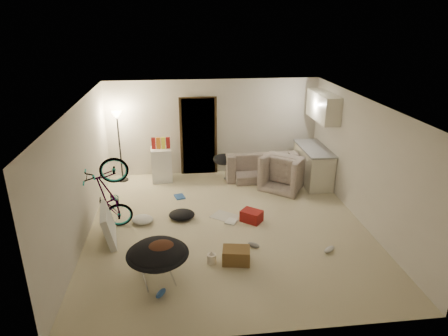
{
  "coord_description": "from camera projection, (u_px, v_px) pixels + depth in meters",
  "views": [
    {
      "loc": [
        -0.9,
        -7.12,
        4.01
      ],
      "look_at": [
        -0.0,
        0.6,
        1.02
      ],
      "focal_mm": 32.0,
      "sensor_mm": 36.0,
      "label": 1
    }
  ],
  "objects": [
    {
      "name": "wall_right",
      "position": [
        364.0,
        162.0,
        7.99
      ],
      "size": [
        0.02,
        6.0,
        2.5
      ],
      "primitive_type": "cube",
      "color": "silver",
      "rests_on": "floor"
    },
    {
      "name": "book_white",
      "position": [
        231.0,
        221.0,
        8.26
      ],
      "size": [
        0.31,
        0.34,
        0.03
      ],
      "primitive_type": "cube",
      "rotation": [
        0.0,
        0.0,
        -0.51
      ],
      "color": "silver",
      "rests_on": "floor"
    },
    {
      "name": "kitchen_uppers",
      "position": [
        323.0,
        107.0,
        9.57
      ],
      "size": [
        0.38,
        1.4,
        0.65
      ],
      "primitive_type": "cube",
      "color": "beige",
      "rests_on": "wall_right"
    },
    {
      "name": "kitchen_counter",
      "position": [
        313.0,
        166.0,
        10.1
      ],
      "size": [
        0.6,
        1.5,
        0.88
      ],
      "primitive_type": "cube",
      "color": "beige",
      "rests_on": "floor"
    },
    {
      "name": "snack_box_0",
      "position": [
        154.0,
        144.0,
        9.98
      ],
      "size": [
        0.1,
        0.07,
        0.3
      ],
      "primitive_type": "cube",
      "rotation": [
        0.0,
        0.0,
        -0.01
      ],
      "color": "maroon",
      "rests_on": "mini_fridge"
    },
    {
      "name": "snack_box_2",
      "position": [
        163.0,
        143.0,
        10.0
      ],
      "size": [
        0.11,
        0.08,
        0.3
      ],
      "primitive_type": "cube",
      "rotation": [
        0.0,
        0.0,
        0.14
      ],
      "color": "yellow",
      "rests_on": "mini_fridge"
    },
    {
      "name": "armchair",
      "position": [
        287.0,
        174.0,
        9.87
      ],
      "size": [
        1.3,
        1.28,
        0.64
      ],
      "primitive_type": "imported",
      "rotation": [
        0.0,
        0.0,
        2.48
      ],
      "color": "#3E463E",
      "rests_on": "floor"
    },
    {
      "name": "juicer",
      "position": [
        212.0,
        258.0,
        6.87
      ],
      "size": [
        0.16,
        0.16,
        0.23
      ],
      "color": "white",
      "rests_on": "floor"
    },
    {
      "name": "wall_front",
      "position": [
        258.0,
        255.0,
        4.9
      ],
      "size": [
        5.5,
        0.02,
        2.5
      ],
      "primitive_type": "cube",
      "color": "silver",
      "rests_on": "floor"
    },
    {
      "name": "clothes_lump_c",
      "position": [
        142.0,
        219.0,
        8.21
      ],
      "size": [
        0.57,
        0.54,
        0.14
      ],
      "primitive_type": "ellipsoid",
      "rotation": [
        0.0,
        0.0,
        -0.41
      ],
      "color": "silver",
      "rests_on": "floor"
    },
    {
      "name": "snack_box_3",
      "position": [
        168.0,
        143.0,
        10.02
      ],
      "size": [
        0.1,
        0.07,
        0.3
      ],
      "primitive_type": "cube",
      "rotation": [
        0.0,
        0.0,
        0.03
      ],
      "color": "maroon",
      "rests_on": "mini_fridge"
    },
    {
      "name": "newspaper",
      "position": [
        225.0,
        216.0,
        8.48
      ],
      "size": [
        0.67,
        0.65,
        0.01
      ],
      "primitive_type": "cube",
      "rotation": [
        0.0,
        0.0,
        0.9
      ],
      "color": "beige",
      "rests_on": "floor"
    },
    {
      "name": "floor",
      "position": [
        227.0,
        225.0,
        8.14
      ],
      "size": [
        5.5,
        6.0,
        0.02
      ],
      "primitive_type": "cube",
      "color": "beige",
      "rests_on": "ground"
    },
    {
      "name": "tv_box",
      "position": [
        108.0,
        225.0,
        7.5
      ],
      "size": [
        0.4,
        0.99,
        0.65
      ],
      "primitive_type": "cube",
      "rotation": [
        0.0,
        -0.21,
        0.16
      ],
      "color": "silver",
      "rests_on": "floor"
    },
    {
      "name": "snack_box_1",
      "position": [
        158.0,
        143.0,
        9.99
      ],
      "size": [
        0.11,
        0.09,
        0.3
      ],
      "primitive_type": "cube",
      "rotation": [
        0.0,
        0.0,
        -0.22
      ],
      "color": "orange",
      "rests_on": "mini_fridge"
    },
    {
      "name": "drink_case_a",
      "position": [
        236.0,
        255.0,
        6.87
      ],
      "size": [
        0.52,
        0.41,
        0.27
      ],
      "primitive_type": "cube",
      "rotation": [
        0.0,
        0.0,
        -0.17
      ],
      "color": "brown",
      "rests_on": "floor"
    },
    {
      "name": "shoe_1",
      "position": [
        228.0,
        179.0,
        10.32
      ],
      "size": [
        0.25,
        0.21,
        0.09
      ],
      "primitive_type": "ellipsoid",
      "rotation": [
        0.0,
        0.0,
        -0.57
      ],
      "color": "slate",
      "rests_on": "floor"
    },
    {
      "name": "drink_case_b",
      "position": [
        252.0,
        216.0,
        8.25
      ],
      "size": [
        0.51,
        0.49,
        0.24
      ],
      "primitive_type": "cube",
      "rotation": [
        0.0,
        0.0,
        -0.68
      ],
      "color": "maroon",
      "rests_on": "floor"
    },
    {
      "name": "hoodie",
      "position": [
        160.0,
        249.0,
        6.19
      ],
      "size": [
        0.6,
        0.56,
        0.22
      ],
      "primitive_type": "ellipsoid",
      "rotation": [
        0.0,
        0.0,
        0.4
      ],
      "color": "#492719",
      "rests_on": "saucer_chair"
    },
    {
      "name": "mini_fridge",
      "position": [
        162.0,
        165.0,
        10.2
      ],
      "size": [
        0.53,
        0.53,
        0.86
      ],
      "primitive_type": "cube",
      "rotation": [
        0.0,
        0.0,
        0.05
      ],
      "color": "white",
      "rests_on": "floor"
    },
    {
      "name": "book_blue",
      "position": [
        180.0,
        197.0,
        9.38
      ],
      "size": [
        0.28,
        0.33,
        0.03
      ],
      "primitive_type": "cube",
      "rotation": [
        0.0,
        0.0,
        0.27
      ],
      "color": "#2C569F",
      "rests_on": "floor"
    },
    {
      "name": "shoe_3",
      "position": [
        254.0,
        245.0,
        7.34
      ],
      "size": [
        0.25,
        0.22,
        0.09
      ],
      "primitive_type": "ellipsoid",
      "rotation": [
        0.0,
        0.0,
        -0.65
      ],
      "color": "slate",
      "rests_on": "floor"
    },
    {
      "name": "sofa_drape",
      "position": [
        224.0,
        159.0,
        10.24
      ],
      "size": [
        0.65,
        0.57,
        0.28
      ],
      "primitive_type": "ellipsoid",
      "rotation": [
        0.0,
        0.0,
        -0.22
      ],
      "color": "black",
      "rests_on": "sofa"
    },
    {
      "name": "wall_left",
      "position": [
        80.0,
        174.0,
        7.39
      ],
      "size": [
        0.02,
        6.0,
        2.5
      ],
      "primitive_type": "cube",
      "color": "silver",
      "rests_on": "floor"
    },
    {
      "name": "sofa",
      "position": [
        260.0,
        168.0,
        10.44
      ],
      "size": [
        1.85,
        0.75,
        0.54
      ],
      "primitive_type": "imported",
      "rotation": [
        0.0,
        0.0,
        3.16
      ],
      "color": "#3E463E",
      "rests_on": "floor"
    },
    {
      "name": "clothes_lump_a",
      "position": [
        182.0,
        215.0,
        8.38
      ],
      "size": [
        0.57,
        0.5,
        0.17
      ],
      "primitive_type": "ellipsoid",
      "rotation": [
        0.0,
        0.0,
        -0.06
      ],
      "color": "black",
      "rests_on": "floor"
    },
    {
      "name": "saucer_chair",
      "position": [
        158.0,
        259.0,
        6.28
      ],
      "size": [
        0.99,
        0.99,
        0.7
      ],
      "color": "silver",
      "rests_on": "floor"
    },
    {
      "name": "shoe_2",
      "position": [
        161.0,
        293.0,
        6.08
      ],
      "size": [
        0.21,
        0.25,
        0.09
      ],
      "primitive_type": "ellipsoid",
      "rotation": [
        0.0,
        0.0,
        1.02
      ],
      "color": "#2C569F",
      "rests_on": "floor"
    },
    {
      "name": "wall_back",
      "position": [
        213.0,
        127.0,
        10.48
      ],
      "size": [
        5.5,
        0.02,
        2.5
      ],
      "primitive_type": "cube",
      "color": "silver",
      "rests_on": "floor"
    },
    {
      "name": "clothes_lump_b",
      "position": [
        254.0,
        173.0,
        10.59
      ],
      "size": [
        0.56,
        0.51,
        0.14
      ],
      "primitive_type": "ellipsoid",
      "rotation": [
        0.0,
        0.0,
        0.24
      ],
      "color": "black",
      "rests_on": "floor"
    },
    {
      "name": "book_asset",
      "position": [
        138.0,
        264.0,
        6.84
      ],
      "size": [
        0.3,
        0.29,
        0.02
      ],
      "primitive_type": "imported",
      "rotation": [
        0.0,
        0.0,
        0.83
      ],
      "color": "maroon",
      "rests_on": "floor"
    },
    {
      "name": "shoe_4",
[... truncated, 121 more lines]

